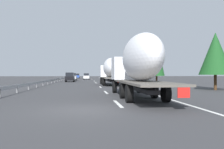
# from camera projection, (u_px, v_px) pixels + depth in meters

# --- Properties ---
(ground_plane) EXTENTS (260.00, 260.00, 0.00)m
(ground_plane) POSITION_uv_depth(u_px,v_px,m) (86.00, 82.00, 50.67)
(ground_plane) COLOR #38383A
(lane_stripe_0) EXTENTS (3.20, 0.20, 0.01)m
(lane_stripe_0) POSITION_uv_depth(u_px,v_px,m) (118.00, 104.00, 13.08)
(lane_stripe_0) COLOR white
(lane_stripe_0) RESTS_ON ground_plane
(lane_stripe_1) EXTENTS (3.20, 0.20, 0.01)m
(lane_stripe_1) POSITION_uv_depth(u_px,v_px,m) (106.00, 92.00, 21.25)
(lane_stripe_1) COLOR white
(lane_stripe_1) RESTS_ON ground_plane
(lane_stripe_2) EXTENTS (3.20, 0.20, 0.01)m
(lane_stripe_2) POSITION_uv_depth(u_px,v_px,m) (100.00, 87.00, 30.08)
(lane_stripe_2) COLOR white
(lane_stripe_2) RESTS_ON ground_plane
(lane_stripe_3) EXTENTS (3.20, 0.20, 0.01)m
(lane_stripe_3) POSITION_uv_depth(u_px,v_px,m) (96.00, 83.00, 43.32)
(lane_stripe_3) COLOR white
(lane_stripe_3) RESTS_ON ground_plane
(lane_stripe_4) EXTENTS (3.20, 0.20, 0.01)m
(lane_stripe_4) POSITION_uv_depth(u_px,v_px,m) (95.00, 82.00, 47.60)
(lane_stripe_4) COLOR white
(lane_stripe_4) RESTS_ON ground_plane
(lane_stripe_5) EXTENTS (3.20, 0.20, 0.01)m
(lane_stripe_5) POSITION_uv_depth(u_px,v_px,m) (94.00, 81.00, 55.09)
(lane_stripe_5) COLOR white
(lane_stripe_5) RESTS_ON ground_plane
(lane_stripe_6) EXTENTS (3.20, 0.20, 0.01)m
(lane_stripe_6) POSITION_uv_depth(u_px,v_px,m) (92.00, 79.00, 78.06)
(lane_stripe_6) COLOR white
(lane_stripe_6) RESTS_ON ground_plane
(lane_stripe_7) EXTENTS (3.20, 0.20, 0.01)m
(lane_stripe_7) POSITION_uv_depth(u_px,v_px,m) (92.00, 79.00, 75.10)
(lane_stripe_7) COLOR white
(lane_stripe_7) RESTS_ON ground_plane
(edge_line_right) EXTENTS (110.00, 0.20, 0.01)m
(edge_line_right) POSITION_uv_depth(u_px,v_px,m) (109.00, 81.00, 56.23)
(edge_line_right) COLOR white
(edge_line_right) RESTS_ON ground_plane
(truck_lead) EXTENTS (12.35, 2.55, 4.01)m
(truck_lead) POSITION_uv_depth(u_px,v_px,m) (110.00, 70.00, 35.62)
(truck_lead) COLOR silver
(truck_lead) RESTS_ON ground_plane
(truck_trailing) EXTENTS (13.18, 2.55, 4.27)m
(truck_trailing) POSITION_uv_depth(u_px,v_px,m) (138.00, 63.00, 16.39)
(truck_trailing) COLOR silver
(truck_trailing) RESTS_ON ground_plane
(car_blue_sedan) EXTENTS (4.15, 1.76, 1.84)m
(car_blue_sedan) POSITION_uv_depth(u_px,v_px,m) (77.00, 76.00, 90.01)
(car_blue_sedan) COLOR #28479E
(car_blue_sedan) RESTS_ON ground_plane
(car_black_suv) EXTENTS (4.33, 1.87, 1.97)m
(car_black_suv) POSITION_uv_depth(u_px,v_px,m) (70.00, 77.00, 49.99)
(car_black_suv) COLOR black
(car_black_suv) RESTS_ON ground_plane
(car_silver_hatch) EXTENTS (4.63, 1.77, 1.92)m
(car_silver_hatch) POSITION_uv_depth(u_px,v_px,m) (73.00, 77.00, 61.69)
(car_silver_hatch) COLOR #ADB2B7
(car_silver_hatch) RESTS_ON ground_plane
(car_white_van) EXTENTS (4.39, 1.76, 1.87)m
(car_white_van) POSITION_uv_depth(u_px,v_px,m) (86.00, 76.00, 71.49)
(car_white_van) COLOR white
(car_white_van) RESTS_ON ground_plane
(road_sign) EXTENTS (0.10, 0.90, 3.17)m
(road_sign) POSITION_uv_depth(u_px,v_px,m) (113.00, 72.00, 59.37)
(road_sign) COLOR gray
(road_sign) RESTS_ON ground_plane
(tree_0) EXTENTS (2.63, 2.63, 7.32)m
(tree_0) POSITION_uv_depth(u_px,v_px,m) (157.00, 58.00, 38.67)
(tree_0) COLOR #472D19
(tree_0) RESTS_ON ground_plane
(tree_1) EXTENTS (3.44, 3.44, 6.57)m
(tree_1) POSITION_uv_depth(u_px,v_px,m) (132.00, 64.00, 55.92)
(tree_1) COLOR #472D19
(tree_1) RESTS_ON ground_plane
(tree_2) EXTENTS (3.32, 3.32, 5.98)m
(tree_2) POSITION_uv_depth(u_px,v_px,m) (215.00, 54.00, 24.23)
(tree_2) COLOR #472D19
(tree_2) RESTS_ON ground_plane
(tree_3) EXTENTS (3.98, 3.98, 6.54)m
(tree_3) POSITION_uv_depth(u_px,v_px,m) (122.00, 67.00, 72.23)
(tree_3) COLOR #472D19
(tree_3) RESTS_ON ground_plane
(tree_4) EXTENTS (3.44, 3.44, 7.67)m
(tree_4) POSITION_uv_depth(u_px,v_px,m) (128.00, 63.00, 65.55)
(tree_4) COLOR #472D19
(tree_4) RESTS_ON ground_plane
(tree_5) EXTENTS (3.16, 3.16, 6.50)m
(tree_5) POSITION_uv_depth(u_px,v_px,m) (138.00, 65.00, 57.92)
(tree_5) COLOR #472D19
(tree_5) RESTS_ON ground_plane
(guardrail_median) EXTENTS (94.00, 0.10, 0.76)m
(guardrail_median) POSITION_uv_depth(u_px,v_px,m) (60.00, 79.00, 53.00)
(guardrail_median) COLOR #9EA0A5
(guardrail_median) RESTS_ON ground_plane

